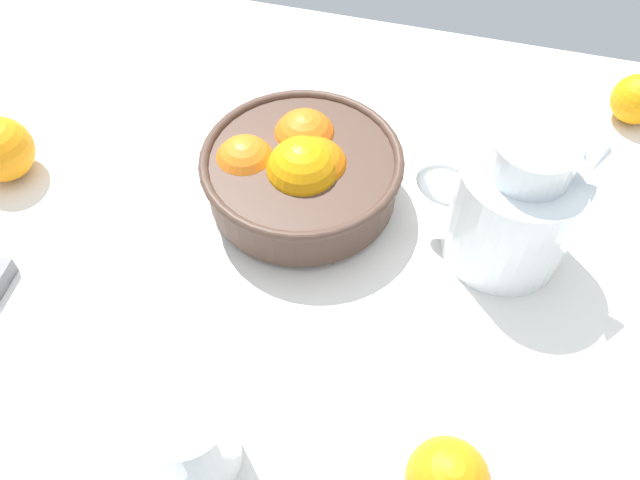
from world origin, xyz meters
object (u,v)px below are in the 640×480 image
loose_orange_2 (1,148)px  juice_glass (194,440)px  loose_orange_0 (447,480)px  juice_pitcher (511,213)px  fruit_bowl (299,171)px  loose_orange_1 (637,99)px

loose_orange_2 → juice_glass: bearing=-37.3°
loose_orange_0 → loose_orange_2: bearing=156.8°
juice_glass → loose_orange_2: juice_glass is taller
juice_pitcher → juice_glass: (-24.51, -32.13, -1.81)cm
fruit_bowl → loose_orange_2: size_ratio=2.94×
fruit_bowl → loose_orange_2: (-36.98, -5.43, -0.50)cm
juice_glass → loose_orange_1: bearing=56.3°
fruit_bowl → loose_orange_1: size_ratio=3.59×
loose_orange_1 → loose_orange_2: (-76.62, -31.14, 0.74)cm
juice_pitcher → loose_orange_1: 31.26cm
juice_glass → juice_pitcher: bearing=52.7°
loose_orange_2 → loose_orange_0: bearing=-23.2°
fruit_bowl → loose_orange_0: (22.38, -30.82, -0.87)cm
loose_orange_1 → loose_orange_2: bearing=-157.9°
juice_glass → loose_orange_1: 71.34cm
loose_orange_0 → juice_pitcher: bearing=85.6°
juice_pitcher → juice_glass: size_ratio=1.65×
juice_glass → loose_orange_2: size_ratio=1.34×
juice_glass → loose_orange_0: (22.27, 2.84, -0.98)cm
loose_orange_0 → loose_orange_1: bearing=73.0°
juice_pitcher → loose_orange_1: juice_pitcher is taller
juice_pitcher → fruit_bowl: bearing=176.4°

